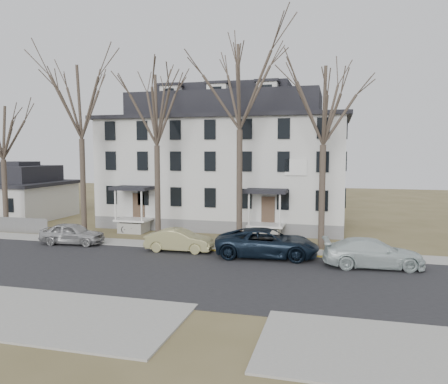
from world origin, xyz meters
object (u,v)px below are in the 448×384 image
(bicycle_left, at_px, (132,228))
(small_house, at_px, (18,195))
(boarding_house, at_px, (226,163))
(car_navy, at_px, (267,243))
(tree_mid_left, at_px, (156,105))
(car_white, at_px, (373,254))
(car_tan, at_px, (179,241))
(tree_mid_right, at_px, (324,100))
(tree_far_left, at_px, (80,97))
(car_silver, at_px, (72,234))
(tree_center, at_px, (240,80))
(tree_bungalow, at_px, (2,129))

(bicycle_left, bearing_deg, small_house, 57.59)
(bicycle_left, bearing_deg, boarding_house, -55.57)
(boarding_house, relative_size, car_navy, 3.40)
(tree_mid_left, height_order, car_white, tree_mid_left)
(bicycle_left, bearing_deg, car_white, -122.76)
(car_tan, distance_m, car_white, 11.58)
(tree_mid_right, bearing_deg, car_tan, -159.11)
(car_navy, bearing_deg, small_house, 64.98)
(car_tan, distance_m, car_navy, 5.61)
(tree_far_left, bearing_deg, car_tan, -20.44)
(small_house, xyz_separation_m, tree_far_left, (11.00, -6.20, 8.09))
(tree_mid_right, height_order, car_silver, tree_mid_right)
(small_house, height_order, tree_mid_left, tree_mid_left)
(car_white, relative_size, bicycle_left, 3.15)
(tree_mid_left, height_order, tree_center, tree_center)
(tree_mid_left, xyz_separation_m, car_white, (14.40, -4.25, -8.83))
(small_house, distance_m, car_silver, 15.29)
(small_house, relative_size, tree_bungalow, 0.81)
(bicycle_left, bearing_deg, tree_bungalow, 84.38)
(boarding_house, xyz_separation_m, tree_mid_left, (-3.00, -8.15, 4.22))
(bicycle_left, bearing_deg, car_silver, 141.15)
(tree_mid_right, bearing_deg, bicycle_left, 173.89)
(bicycle_left, bearing_deg, tree_mid_left, -132.67)
(tree_mid_left, bearing_deg, bicycle_left, 151.53)
(tree_center, relative_size, bicycle_left, 8.66)
(tree_bungalow, distance_m, car_navy, 22.91)
(tree_bungalow, xyz_separation_m, bicycle_left, (10.17, 1.53, -7.67))
(tree_far_left, relative_size, car_silver, 3.19)
(tree_bungalow, bearing_deg, car_silver, -21.12)
(car_navy, bearing_deg, car_tan, 84.64)
(small_house, distance_m, car_white, 33.12)
(small_house, bearing_deg, tree_far_left, -29.39)
(boarding_house, height_order, car_silver, boarding_house)
(tree_mid_left, distance_m, tree_mid_right, 11.50)
(tree_far_left, bearing_deg, tree_mid_left, 0.00)
(tree_center, bearing_deg, tree_bungalow, 180.00)
(small_house, bearing_deg, car_white, -18.40)
(tree_far_left, bearing_deg, tree_center, 0.00)
(small_house, bearing_deg, car_tan, -25.56)
(boarding_house, bearing_deg, bicycle_left, -131.37)
(boarding_house, xyz_separation_m, tree_center, (3.00, -8.15, 5.71))
(car_white, distance_m, bicycle_left, 18.18)
(boarding_house, relative_size, car_white, 3.89)
(tree_center, xyz_separation_m, car_tan, (-3.14, -3.30, -10.38))
(boarding_house, xyz_separation_m, tree_far_left, (-9.00, -8.15, 4.96))
(tree_mid_right, bearing_deg, tree_bungalow, 180.00)
(tree_mid_left, xyz_separation_m, bicycle_left, (-2.83, 1.53, -9.16))
(tree_bungalow, height_order, car_tan, tree_bungalow)
(tree_far_left, bearing_deg, car_silver, -71.47)
(tree_mid_left, height_order, tree_bungalow, tree_mid_left)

